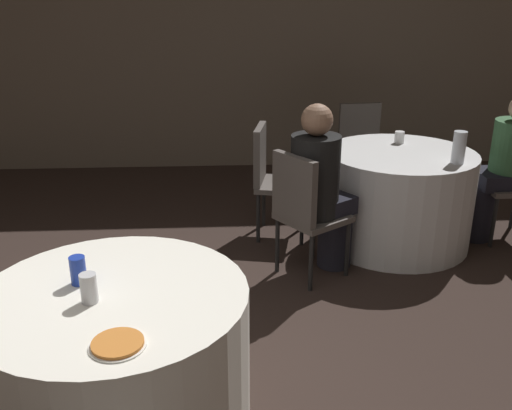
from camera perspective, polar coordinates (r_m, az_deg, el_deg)
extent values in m
cube|color=#7A6B5B|center=(6.18, -8.10, 16.43)|extent=(16.00, 0.06, 2.80)
cylinder|color=white|center=(2.60, -13.46, -15.49)|extent=(1.11, 1.11, 0.73)
cylinder|color=white|center=(4.50, 13.91, 0.71)|extent=(1.13, 1.13, 0.73)
cube|color=#59514C|center=(5.27, 10.67, 4.68)|extent=(0.43, 0.43, 0.04)
cube|color=#59514C|center=(5.38, 10.28, 7.69)|extent=(0.38, 0.08, 0.44)
cylinder|color=black|center=(5.24, 12.83, 1.85)|extent=(0.03, 0.03, 0.41)
cylinder|color=black|center=(5.14, 9.25, 1.72)|extent=(0.03, 0.03, 0.41)
cylinder|color=black|center=(5.55, 11.68, 3.01)|extent=(0.03, 0.03, 0.41)
cylinder|color=black|center=(5.45, 8.28, 2.91)|extent=(0.03, 0.03, 0.41)
cube|color=#59514C|center=(4.47, 2.67, 2.03)|extent=(0.47, 0.47, 0.04)
cube|color=#59514C|center=(4.42, 0.39, 5.09)|extent=(0.12, 0.38, 0.44)
cylinder|color=black|center=(4.70, 4.89, 0.04)|extent=(0.03, 0.03, 0.41)
cylinder|color=black|center=(4.38, 4.63, -1.55)|extent=(0.03, 0.03, 0.41)
cylinder|color=black|center=(4.72, 0.77, 0.24)|extent=(0.03, 0.03, 0.41)
cylinder|color=black|center=(4.41, 0.21, -1.32)|extent=(0.03, 0.03, 0.41)
cube|color=#59514C|center=(3.86, 5.75, -1.22)|extent=(0.56, 0.56, 0.04)
cube|color=#59514C|center=(3.66, 3.84, 1.60)|extent=(0.26, 0.34, 0.44)
cylinder|color=black|center=(4.17, 5.73, -2.80)|extent=(0.03, 0.03, 0.41)
cylinder|color=black|center=(3.96, 9.12, -4.36)|extent=(0.03, 0.03, 0.41)
cylinder|color=black|center=(3.96, 2.15, -4.04)|extent=(0.03, 0.03, 0.41)
cylinder|color=black|center=(3.74, 5.52, -5.78)|extent=(0.03, 0.03, 0.41)
cube|color=#59514C|center=(4.84, 23.95, 1.67)|extent=(0.41, 0.41, 0.04)
cylinder|color=black|center=(4.69, 22.67, -1.62)|extent=(0.03, 0.03, 0.41)
cylinder|color=black|center=(4.97, 20.96, -0.12)|extent=(0.03, 0.03, 0.41)
cylinder|color=black|center=(4.09, 7.89, -3.12)|extent=(0.24, 0.24, 0.45)
cube|color=black|center=(3.91, 6.96, 0.11)|extent=(0.44, 0.44, 0.12)
cylinder|color=black|center=(3.76, 5.91, 2.89)|extent=(0.33, 0.33, 0.54)
sphere|color=#997056|center=(3.66, 6.13, 8.47)|extent=(0.21, 0.21, 0.21)
cylinder|color=black|center=(4.80, 21.29, -0.65)|extent=(0.24, 0.24, 0.45)
cube|color=black|center=(4.77, 22.91, 2.44)|extent=(0.33, 0.34, 0.12)
cylinder|color=white|center=(2.08, -13.65, -13.47)|extent=(0.20, 0.20, 0.01)
cylinder|color=orange|center=(2.07, -13.67, -13.27)|extent=(0.18, 0.18, 0.01)
cylinder|color=#1E38A5|center=(2.48, -17.37, -6.26)|extent=(0.07, 0.07, 0.12)
cylinder|color=silver|center=(2.33, -16.38, -7.99)|extent=(0.07, 0.07, 0.12)
cylinder|color=silver|center=(4.20, 19.64, 5.44)|extent=(0.09, 0.09, 0.23)
cylinder|color=white|center=(4.64, 14.15, 6.60)|extent=(0.07, 0.07, 0.09)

